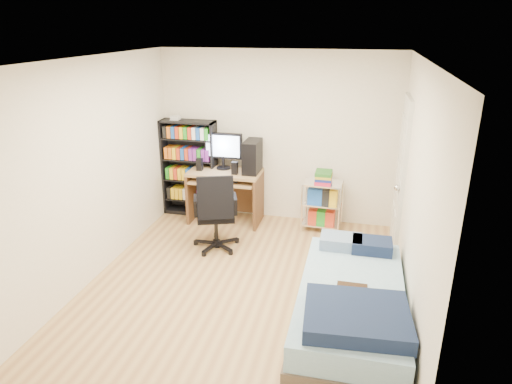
% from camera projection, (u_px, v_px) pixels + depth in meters
% --- Properties ---
extents(room, '(3.58, 4.08, 2.58)m').
position_uv_depth(room, '(243.00, 181.00, 4.85)').
color(room, tan).
rests_on(room, ground).
extents(media_shelf, '(0.83, 0.28, 1.54)m').
position_uv_depth(media_shelf, '(190.00, 167.00, 6.98)').
color(media_shelf, black).
rests_on(media_shelf, room).
extents(computer_desk, '(1.06, 0.61, 1.33)m').
position_uv_depth(computer_desk, '(233.00, 175.00, 6.73)').
color(computer_desk, '#9E7E51').
rests_on(computer_desk, room).
extents(office_chair, '(0.81, 0.81, 1.06)m').
position_uv_depth(office_chair, '(216.00, 225.00, 5.98)').
color(office_chair, black).
rests_on(office_chair, room).
extents(wire_cart, '(0.57, 0.42, 0.88)m').
position_uv_depth(wire_cart, '(323.00, 192.00, 6.47)').
color(wire_cart, white).
rests_on(wire_cart, room).
extents(bed, '(1.03, 2.05, 0.58)m').
position_uv_depth(bed, '(351.00, 305.00, 4.42)').
color(bed, brown).
rests_on(bed, room).
extents(door, '(0.12, 0.80, 2.00)m').
position_uv_depth(door, '(401.00, 176.00, 5.80)').
color(door, silver).
rests_on(door, room).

